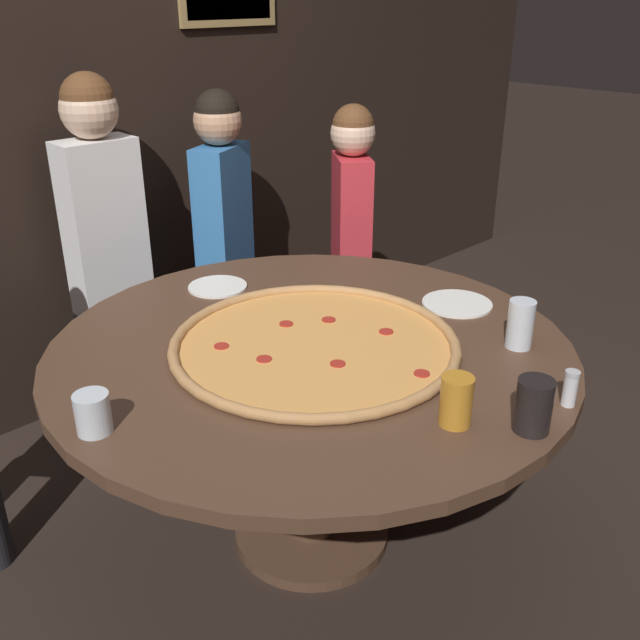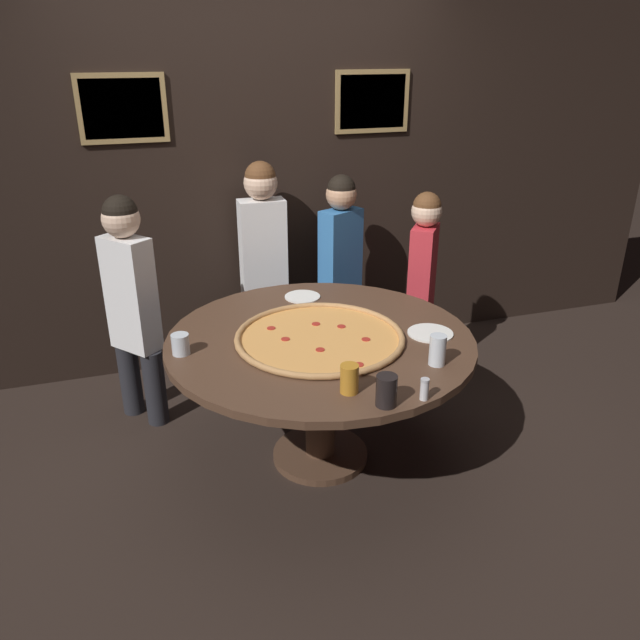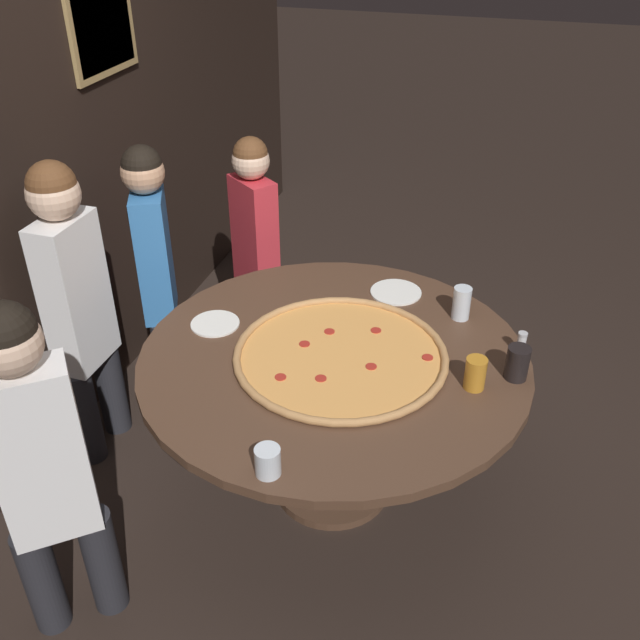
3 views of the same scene
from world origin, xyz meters
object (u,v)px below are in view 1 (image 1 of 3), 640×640
object	(u,v)px
drink_cup_near_left	(456,401)
drink_cup_by_shaker	(534,406)
dining_table	(311,381)
white_plate_far_back	(218,287)
drink_cup_front_edge	(520,324)
diner_far_right	(224,227)
white_plate_left_side	(457,304)
condiment_shaker	(570,388)
giant_pizza	(315,344)
diner_centre_back	(351,231)
diner_far_left	(106,235)
drink_cup_centre_back	(93,413)

from	to	relation	value
drink_cup_near_left	drink_cup_by_shaker	world-z (taller)	drink_cup_by_shaker
dining_table	white_plate_far_back	xyz separation A→B (m)	(0.07, 0.54, 0.14)
drink_cup_front_edge	diner_far_right	distance (m)	1.50
white_plate_left_side	condiment_shaker	world-z (taller)	condiment_shaker
dining_table	giant_pizza	xyz separation A→B (m)	(-0.01, -0.03, 0.15)
white_plate_left_side	diner_centre_back	size ratio (longest dim) A/B	0.18
condiment_shaker	diner_far_right	world-z (taller)	diner_far_right
dining_table	diner_far_left	size ratio (longest dim) A/B	1.09
drink_cup_centre_back	drink_cup_near_left	bearing A→B (deg)	-42.36
dining_table	white_plate_left_side	bearing A→B (deg)	-14.43
white_plate_left_side	diner_far_right	distance (m)	1.19
dining_table	drink_cup_front_edge	distance (m)	0.65
drink_cup_by_shaker	drink_cup_front_edge	world-z (taller)	drink_cup_front_edge
white_plate_left_side	condiment_shaker	bearing A→B (deg)	-119.52
drink_cup_near_left	drink_cup_by_shaker	distance (m)	0.18
white_plate_left_side	diner_far_left	distance (m)	1.41
drink_cup_front_edge	condiment_shaker	xyz separation A→B (m)	(-0.20, -0.26, -0.02)
giant_pizza	diner_far_left	size ratio (longest dim) A/B	0.60
drink_cup_front_edge	diner_far_right	size ratio (longest dim) A/B	0.11
giant_pizza	white_plate_far_back	world-z (taller)	giant_pizza
diner_centre_back	diner_far_right	distance (m)	0.56
drink_cup_by_shaker	white_plate_left_side	distance (m)	0.75
dining_table	drink_cup_front_edge	size ratio (longest dim) A/B	10.70
drink_cup_near_left	dining_table	bearing A→B (deg)	84.72
giant_pizza	white_plate_left_side	size ratio (longest dim) A/B	3.66
giant_pizza	drink_cup_front_edge	size ratio (longest dim) A/B	5.85
white_plate_left_side	diner_centre_back	world-z (taller)	diner_centre_back
white_plate_far_back	diner_centre_back	xyz separation A→B (m)	(0.85, 0.15, -0.02)
drink_cup_by_shaker	drink_cup_centre_back	size ratio (longest dim) A/B	1.34
drink_cup_by_shaker	white_plate_far_back	bearing A→B (deg)	89.46
drink_cup_front_edge	white_plate_left_side	xyz separation A→B (m)	(0.13, 0.31, -0.07)
drink_cup_near_left	white_plate_far_back	size ratio (longest dim) A/B	0.62
drink_cup_centre_back	diner_far_left	bearing A→B (deg)	59.26
condiment_shaker	white_plate_far_back	bearing A→B (deg)	97.12
drink_cup_near_left	diner_far_right	size ratio (longest dim) A/B	0.10
drink_cup_by_shaker	white_plate_far_back	xyz separation A→B (m)	(0.01, 1.25, -0.06)
drink_cup_by_shaker	diner_far_left	world-z (taller)	diner_far_left
diner_centre_back	diner_far_left	bearing A→B (deg)	-78.90
drink_cup_centre_back	diner_far_right	world-z (taller)	diner_far_right
drink_cup_near_left	drink_cup_centre_back	bearing A→B (deg)	137.64
dining_table	white_plate_far_back	size ratio (longest dim) A/B	7.52
dining_table	white_plate_left_side	distance (m)	0.58
diner_centre_back	white_plate_left_side	bearing A→B (deg)	13.05
drink_cup_by_shaker	condiment_shaker	bearing A→B (deg)	-2.64
drink_cup_by_shaker	diner_centre_back	world-z (taller)	diner_centre_back
white_plate_far_back	diner_centre_back	world-z (taller)	diner_centre_back
giant_pizza	drink_cup_by_shaker	bearing A→B (deg)	-84.21
diner_far_right	condiment_shaker	bearing A→B (deg)	56.90
white_plate_far_back	diner_far_left	world-z (taller)	diner_far_left
diner_far_left	white_plate_far_back	bearing A→B (deg)	99.69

